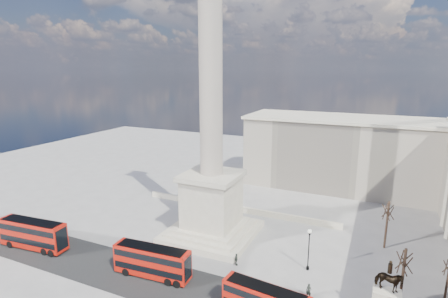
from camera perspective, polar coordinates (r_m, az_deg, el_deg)
ground at (r=56.98m, az=-4.28°, el=-15.80°), size 180.00×180.00×0.00m
asphalt_road at (r=47.48m, az=-4.81°, el=-22.28°), size 120.00×9.00×0.01m
nelsons_column at (r=56.30m, az=-2.06°, el=-1.94°), size 14.00×14.00×49.85m
balustrade_wall at (r=69.79m, az=2.11°, el=-9.67°), size 40.00×0.60×1.10m
building_northeast at (r=85.91m, az=20.92°, el=-0.75°), size 51.00×17.00×16.60m
red_bus_a at (r=63.03m, az=-28.67°, el=-12.08°), size 11.46×3.60×4.57m
red_bus_b at (r=49.93m, az=-11.58°, el=-17.52°), size 10.78×3.20×4.31m
victorian_lamp at (r=51.13m, az=13.69°, el=-15.17°), size 0.52×0.52×6.08m
bare_tree_near at (r=45.64m, az=27.42°, el=-15.76°), size 1.90×1.90×8.29m
bare_tree_far at (r=59.67m, az=25.25°, el=-8.96°), size 1.98×1.98×8.07m
pedestrian_walking at (r=47.11m, az=13.66°, el=-21.59°), size 0.73×0.53×1.85m
pedestrian_crossing at (r=52.16m, az=2.03°, el=-17.57°), size 0.82×1.12×1.77m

